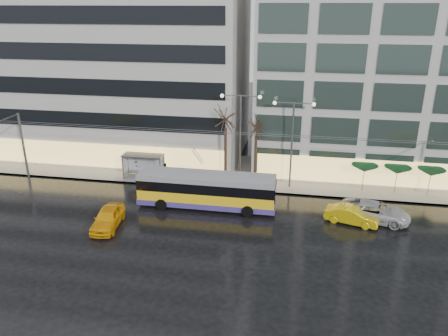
% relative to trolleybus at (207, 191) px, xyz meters
% --- Properties ---
extents(ground, '(140.00, 140.00, 0.00)m').
position_rel_trolleybus_xyz_m(ground, '(0.18, -5.11, -1.54)').
color(ground, black).
rests_on(ground, ground).
extents(sidewalk, '(80.00, 10.00, 0.15)m').
position_rel_trolleybus_xyz_m(sidewalk, '(2.18, 8.89, -1.47)').
color(sidewalk, gray).
rests_on(sidewalk, ground).
extents(kerb, '(80.00, 0.10, 0.15)m').
position_rel_trolleybus_xyz_m(kerb, '(2.18, 3.94, -1.47)').
color(kerb, slate).
rests_on(kerb, ground).
extents(building_left, '(34.00, 14.00, 22.00)m').
position_rel_trolleybus_xyz_m(building_left, '(-15.82, 13.89, 9.61)').
color(building_left, beige).
rests_on(building_left, sidewalk).
extents(building_right, '(32.00, 14.00, 25.00)m').
position_rel_trolleybus_xyz_m(building_right, '(19.18, 13.89, 11.11)').
color(building_right, beige).
rests_on(building_right, sidewalk).
extents(trolleybus, '(12.30, 4.81, 5.70)m').
position_rel_trolleybus_xyz_m(trolleybus, '(0.00, 0.00, 0.00)').
color(trolleybus, yellow).
rests_on(trolleybus, ground).
extents(catenary, '(42.24, 5.12, 7.00)m').
position_rel_trolleybus_xyz_m(catenary, '(1.18, 2.83, 2.71)').
color(catenary, '#595B60').
rests_on(catenary, ground).
extents(bus_shelter, '(4.20, 1.60, 2.51)m').
position_rel_trolleybus_xyz_m(bus_shelter, '(-8.20, 5.58, 0.42)').
color(bus_shelter, '#595B60').
rests_on(bus_shelter, sidewalk).
extents(street_lamp_near, '(3.96, 0.36, 9.03)m').
position_rel_trolleybus_xyz_m(street_lamp_near, '(2.18, 5.69, 4.45)').
color(street_lamp_near, '#595B60').
rests_on(street_lamp_near, sidewalk).
extents(street_lamp_far, '(3.96, 0.36, 8.53)m').
position_rel_trolleybus_xyz_m(street_lamp_far, '(7.18, 5.69, 4.17)').
color(street_lamp_far, '#595B60').
rests_on(street_lamp_far, sidewalk).
extents(tree_a, '(3.20, 3.20, 8.40)m').
position_rel_trolleybus_xyz_m(tree_a, '(0.68, 5.89, 5.54)').
color(tree_a, black).
rests_on(tree_a, sidewalk).
extents(tree_b, '(3.20, 3.20, 7.70)m').
position_rel_trolleybus_xyz_m(tree_b, '(3.68, 6.09, 4.86)').
color(tree_b, black).
rests_on(tree_b, sidewalk).
extents(parasol_a, '(2.50, 2.50, 2.65)m').
position_rel_trolleybus_xyz_m(parasol_a, '(14.18, 5.89, 0.91)').
color(parasol_a, '#595B60').
rests_on(parasol_a, sidewalk).
extents(parasol_b, '(2.50, 2.50, 2.65)m').
position_rel_trolleybus_xyz_m(parasol_b, '(17.18, 5.89, 0.91)').
color(parasol_b, '#595B60').
rests_on(parasol_b, sidewalk).
extents(parasol_c, '(2.50, 2.50, 2.65)m').
position_rel_trolleybus_xyz_m(parasol_c, '(20.18, 5.89, 0.91)').
color(parasol_c, '#595B60').
rests_on(parasol_c, sidewalk).
extents(taxi_a, '(2.42, 4.93, 1.62)m').
position_rel_trolleybus_xyz_m(taxi_a, '(-7.20, -5.01, -0.73)').
color(taxi_a, '#F5AB0C').
rests_on(taxi_a, ground).
extents(taxi_b, '(4.61, 2.59, 1.44)m').
position_rel_trolleybus_xyz_m(taxi_b, '(12.55, -0.87, -0.82)').
color(taxi_b, '#D8B50B').
rests_on(taxi_b, ground).
extents(sedan_silver, '(6.17, 3.82, 1.59)m').
position_rel_trolleybus_xyz_m(sedan_silver, '(14.52, 0.01, -0.75)').
color(sedan_silver, '#BBBBC0').
rests_on(sedan_silver, ground).
extents(pedestrian_a, '(1.20, 1.21, 2.19)m').
position_rel_trolleybus_xyz_m(pedestrian_a, '(-6.83, 4.59, 0.07)').
color(pedestrian_a, black).
rests_on(pedestrian_a, sidewalk).
extents(pedestrian_b, '(0.93, 0.85, 1.54)m').
position_rel_trolleybus_xyz_m(pedestrian_b, '(-5.72, 5.92, -0.62)').
color(pedestrian_b, black).
rests_on(pedestrian_b, sidewalk).
extents(pedestrian_c, '(1.15, 1.00, 2.11)m').
position_rel_trolleybus_xyz_m(pedestrian_c, '(-8.92, 6.25, -0.28)').
color(pedestrian_c, black).
rests_on(pedestrian_c, sidewalk).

